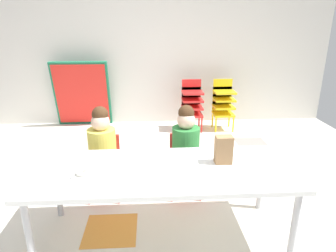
{
  "coord_description": "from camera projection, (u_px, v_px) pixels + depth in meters",
  "views": [
    {
      "loc": [
        -0.1,
        -2.54,
        1.63
      ],
      "look_at": [
        0.04,
        -0.28,
        0.85
      ],
      "focal_mm": 31.81,
      "sensor_mm": 36.0,
      "label": 1
    }
  ],
  "objects": [
    {
      "name": "ground_plane",
      "position": [
        162.0,
        199.0,
        2.93
      ],
      "size": [
        5.83,
        5.01,
        0.02
      ],
      "color": "silver"
    },
    {
      "name": "back_wall",
      "position": [
        155.0,
        51.0,
        4.91
      ],
      "size": [
        5.83,
        0.1,
        2.41
      ],
      "primitive_type": "cube",
      "color": "beige",
      "rests_on": "ground_plane"
    },
    {
      "name": "craft_table",
      "position": [
        163.0,
        174.0,
        2.25
      ],
      "size": [
        1.97,
        0.77,
        0.6
      ],
      "color": "white",
      "rests_on": "ground_plane"
    },
    {
      "name": "seated_child_near_camera",
      "position": [
        102.0,
        145.0,
        2.79
      ],
      "size": [
        0.33,
        0.33,
        0.92
      ],
      "color": "red",
      "rests_on": "ground_plane"
    },
    {
      "name": "seated_child_middle_seat",
      "position": [
        186.0,
        143.0,
        2.84
      ],
      "size": [
        0.34,
        0.34,
        0.92
      ],
      "color": "red",
      "rests_on": "ground_plane"
    },
    {
      "name": "kid_chair_red_stack",
      "position": [
        192.0,
        102.0,
        4.72
      ],
      "size": [
        0.32,
        0.3,
        0.8
      ],
      "color": "red",
      "rests_on": "ground_plane"
    },
    {
      "name": "kid_chair_yellow_stack",
      "position": [
        223.0,
        101.0,
        4.75
      ],
      "size": [
        0.32,
        0.3,
        0.8
      ],
      "color": "yellow",
      "rests_on": "ground_plane"
    },
    {
      "name": "folded_activity_table",
      "position": [
        82.0,
        94.0,
        4.86
      ],
      "size": [
        0.9,
        0.29,
        1.09
      ],
      "color": "#19724C",
      "rests_on": "ground_plane"
    },
    {
      "name": "paper_bag_brown",
      "position": [
        224.0,
        150.0,
        2.29
      ],
      "size": [
        0.13,
        0.09,
        0.22
      ],
      "primitive_type": "cube",
      "color": "#9E754C",
      "rests_on": "craft_table"
    },
    {
      "name": "paper_plate_near_edge",
      "position": [
        83.0,
        175.0,
        2.13
      ],
      "size": [
        0.18,
        0.18,
        0.01
      ],
      "primitive_type": "cylinder",
      "color": "white",
      "rests_on": "craft_table"
    },
    {
      "name": "paper_plate_center_table",
      "position": [
        171.0,
        165.0,
        2.27
      ],
      "size": [
        0.18,
        0.18,
        0.01
      ],
      "primitive_type": "cylinder",
      "color": "white",
      "rests_on": "craft_table"
    },
    {
      "name": "donut_powdered_on_plate",
      "position": [
        83.0,
        172.0,
        2.12
      ],
      "size": [
        0.1,
        0.1,
        0.03
      ],
      "primitive_type": "torus",
      "color": "white",
      "rests_on": "craft_table"
    }
  ]
}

